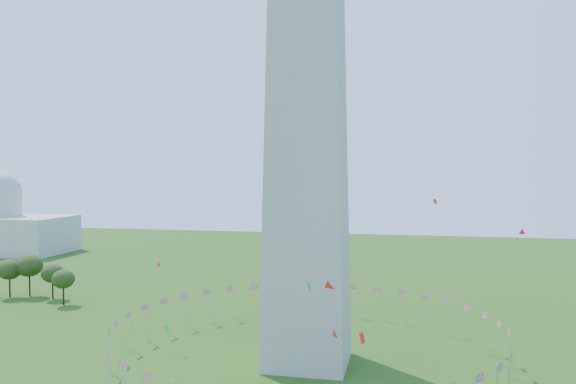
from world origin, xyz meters
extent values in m
cylinder|color=silver|center=(40.00, 50.00, 4.50)|extent=(0.24, 0.24, 9.00)
cylinder|color=silver|center=(39.39, 56.95, 4.50)|extent=(0.24, 0.24, 9.00)
cylinder|color=silver|center=(37.59, 63.68, 4.50)|extent=(0.24, 0.24, 9.00)
cylinder|color=silver|center=(34.64, 70.00, 4.50)|extent=(0.24, 0.24, 9.00)
cylinder|color=silver|center=(30.64, 75.71, 4.50)|extent=(0.24, 0.24, 9.00)
cylinder|color=silver|center=(25.71, 80.64, 4.50)|extent=(0.24, 0.24, 9.00)
cylinder|color=silver|center=(20.00, 84.64, 4.50)|extent=(0.24, 0.24, 9.00)
cylinder|color=silver|center=(13.68, 87.59, 4.50)|extent=(0.24, 0.24, 9.00)
cylinder|color=silver|center=(6.95, 89.39, 4.50)|extent=(0.24, 0.24, 9.00)
cylinder|color=silver|center=(0.00, 90.00, 4.50)|extent=(0.24, 0.24, 9.00)
cylinder|color=silver|center=(-6.95, 89.39, 4.50)|extent=(0.24, 0.24, 9.00)
cylinder|color=silver|center=(-13.68, 87.59, 4.50)|extent=(0.24, 0.24, 9.00)
cylinder|color=silver|center=(-20.00, 84.64, 4.50)|extent=(0.24, 0.24, 9.00)
cylinder|color=silver|center=(-25.71, 80.64, 4.50)|extent=(0.24, 0.24, 9.00)
cylinder|color=silver|center=(-30.64, 75.71, 4.50)|extent=(0.24, 0.24, 9.00)
cylinder|color=silver|center=(-34.64, 70.00, 4.50)|extent=(0.24, 0.24, 9.00)
cylinder|color=silver|center=(-37.59, 63.68, 4.50)|extent=(0.24, 0.24, 9.00)
cylinder|color=silver|center=(-39.39, 56.95, 4.50)|extent=(0.24, 0.24, 9.00)
cylinder|color=silver|center=(-40.00, 50.00, 4.50)|extent=(0.24, 0.24, 9.00)
cylinder|color=silver|center=(-39.39, 43.05, 4.50)|extent=(0.24, 0.24, 9.00)
cylinder|color=silver|center=(-37.59, 36.32, 4.50)|extent=(0.24, 0.24, 9.00)
cylinder|color=silver|center=(-34.64, 30.00, 4.50)|extent=(0.24, 0.24, 9.00)
cylinder|color=silver|center=(-30.64, 24.29, 4.50)|extent=(0.24, 0.24, 9.00)
cylinder|color=silver|center=(37.59, 36.32, 4.50)|extent=(0.24, 0.24, 9.00)
cylinder|color=silver|center=(39.39, 43.05, 4.50)|extent=(0.24, 0.24, 9.00)
plane|color=red|center=(7.29, 29.34, 20.74)|extent=(1.76, 1.78, 2.26)
plane|color=red|center=(-35.85, 55.47, 18.57)|extent=(0.08, 1.60, 1.60)
plane|color=yellow|center=(-6.80, 32.77, 16.56)|extent=(1.40, 0.44, 1.47)
plane|color=green|center=(5.66, 19.20, 22.50)|extent=(1.74, 0.49, 1.77)
plane|color=red|center=(25.07, 38.60, 34.76)|extent=(1.05, 0.70, 1.08)
plane|color=red|center=(9.71, 18.34, 15.72)|extent=(1.29, 1.44, 1.65)
plane|color=red|center=(12.68, 33.13, 10.99)|extent=(1.69, 1.68, 1.95)
plane|color=green|center=(-30.93, 48.70, 5.66)|extent=(0.98, 1.52, 1.49)
plane|color=red|center=(40.77, 44.06, 29.04)|extent=(1.11, 0.33, 1.15)
ellipsoid|color=#384F1A|center=(-104.02, 91.62, 5.96)|extent=(7.63, 7.63, 11.92)
ellipsoid|color=#384F1A|center=(-98.88, 94.41, 6.59)|extent=(8.44, 8.44, 13.18)
ellipsoid|color=#384F1A|center=(-89.01, 92.21, 5.43)|extent=(6.95, 6.95, 10.86)
ellipsoid|color=#384F1A|center=(-80.81, 85.62, 5.24)|extent=(6.71, 6.71, 10.49)
camera|label=1|loc=(19.99, -64.40, 39.93)|focal=35.00mm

